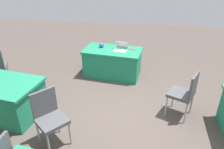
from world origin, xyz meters
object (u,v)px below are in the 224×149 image
at_px(chair_by_pillar, 49,115).
at_px(laptop_silver, 121,49).
at_px(scissors_red, 132,49).
at_px(chair_back_row, 185,92).
at_px(yarn_ball, 102,45).
at_px(table_foreground, 113,62).

relative_size(chair_by_pillar, laptop_silver, 2.57).
relative_size(chair_by_pillar, scissors_red, 5.34).
height_order(chair_back_row, scissors_red, chair_back_row).
bearing_deg(scissors_red, yarn_ball, -147.59).
height_order(table_foreground, chair_by_pillar, chair_by_pillar).
height_order(laptop_silver, yarn_ball, laptop_silver).
xyz_separation_m(table_foreground, chair_by_pillar, (0.69, 2.55, 0.19)).
bearing_deg(laptop_silver, chair_by_pillar, 83.44).
bearing_deg(chair_back_row, chair_by_pillar, 140.03).
xyz_separation_m(laptop_silver, yarn_ball, (0.52, -0.15, 0.02)).
distance_m(laptop_silver, scissors_red, 0.30).
distance_m(table_foreground, laptop_silver, 0.45).
bearing_deg(yarn_ball, chair_by_pillar, 81.94).
relative_size(yarn_ball, scissors_red, 0.70).
distance_m(chair_by_pillar, laptop_silver, 2.69).
distance_m(chair_back_row, yarn_ball, 2.55).
distance_m(table_foreground, yarn_ball, 0.54).
xyz_separation_m(chair_back_row, laptop_silver, (1.38, -1.53, 0.20)).
xyz_separation_m(chair_by_pillar, chair_back_row, (-2.28, -1.00, 0.01)).
relative_size(table_foreground, chair_back_row, 1.61).
height_order(chair_by_pillar, chair_back_row, chair_back_row).
xyz_separation_m(chair_by_pillar, laptop_silver, (-0.90, -2.53, 0.21)).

